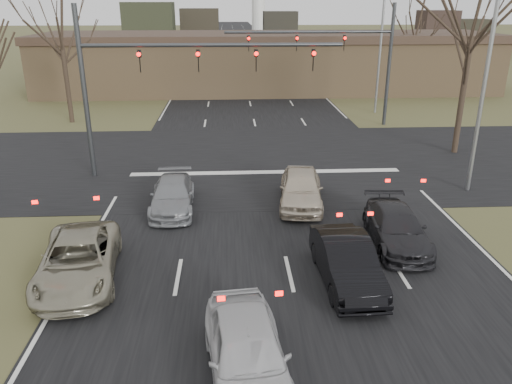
% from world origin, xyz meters
% --- Properties ---
extents(ground, '(360.00, 360.00, 0.00)m').
position_xyz_m(ground, '(0.00, 0.00, 0.00)').
color(ground, '#4D4D29').
rests_on(ground, ground).
extents(road_main, '(14.00, 300.00, 0.02)m').
position_xyz_m(road_main, '(0.00, 60.00, 0.01)').
color(road_main, black).
rests_on(road_main, ground).
extents(road_cross, '(200.00, 14.00, 0.02)m').
position_xyz_m(road_cross, '(0.00, 15.00, 0.01)').
color(road_cross, black).
rests_on(road_cross, ground).
extents(building, '(42.40, 10.40, 5.30)m').
position_xyz_m(building, '(2.00, 38.00, 2.67)').
color(building, '#8E704C').
rests_on(building, ground).
extents(mast_arm_near, '(12.12, 0.24, 8.00)m').
position_xyz_m(mast_arm_near, '(-5.23, 13.00, 5.07)').
color(mast_arm_near, '#383A3D').
rests_on(mast_arm_near, ground).
extents(mast_arm_far, '(11.12, 0.24, 8.00)m').
position_xyz_m(mast_arm_far, '(6.18, 23.00, 5.02)').
color(mast_arm_far, '#383A3D').
rests_on(mast_arm_far, ground).
extents(streetlight_right_near, '(2.34, 0.25, 10.00)m').
position_xyz_m(streetlight_right_near, '(8.82, 10.00, 5.59)').
color(streetlight_right_near, gray).
rests_on(streetlight_right_near, ground).
extents(streetlight_right_far, '(2.34, 0.25, 10.00)m').
position_xyz_m(streetlight_right_far, '(9.32, 27.00, 5.59)').
color(streetlight_right_far, gray).
rests_on(streetlight_right_far, ground).
extents(tree_left_far, '(5.70, 5.70, 9.50)m').
position_xyz_m(tree_left_far, '(-13.00, 25.00, 7.34)').
color(tree_left_far, black).
rests_on(tree_left_far, ground).
extents(tree_right_far, '(5.40, 5.40, 9.00)m').
position_xyz_m(tree_right_far, '(15.00, 35.00, 6.96)').
color(tree_right_far, black).
rests_on(tree_right_far, ground).
extents(car_silver_suv, '(2.86, 5.14, 1.36)m').
position_xyz_m(car_silver_suv, '(-6.50, 3.02, 0.68)').
color(car_silver_suv, gray).
rests_on(car_silver_suv, ground).
extents(car_white_sedan, '(2.22, 4.56, 1.50)m').
position_xyz_m(car_white_sedan, '(-1.51, -1.63, 0.75)').
color(car_white_sedan, '#BBBBBE').
rests_on(car_white_sedan, ground).
extents(car_black_hatch, '(1.65, 4.33, 1.41)m').
position_xyz_m(car_black_hatch, '(1.65, 2.43, 0.70)').
color(car_black_hatch, black).
rests_on(car_black_hatch, ground).
extents(car_charcoal_sedan, '(2.04, 4.47, 1.27)m').
position_xyz_m(car_charcoal_sedan, '(4.00, 4.89, 0.63)').
color(car_charcoal_sedan, black).
rests_on(car_charcoal_sedan, ground).
extents(car_grey_ahead, '(1.86, 4.28, 1.23)m').
position_xyz_m(car_grey_ahead, '(-4.19, 8.52, 0.61)').
color(car_grey_ahead, gray).
rests_on(car_grey_ahead, ground).
extents(car_silver_ahead, '(2.28, 4.54, 1.49)m').
position_xyz_m(car_silver_ahead, '(1.15, 8.70, 0.74)').
color(car_silver_ahead, beige).
rests_on(car_silver_ahead, ground).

